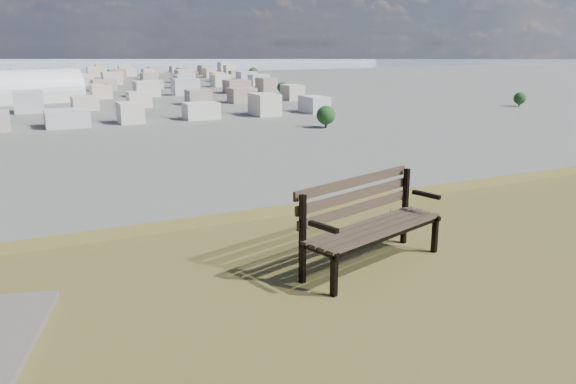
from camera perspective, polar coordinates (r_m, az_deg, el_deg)
park_bench at (r=5.66m, az=8.11°, el=-2.61°), size 1.75×1.01×0.87m
arena at (r=295.51m, az=-24.89°, el=9.15°), size 50.77×29.30×20.14m
city_blocks at (r=397.48m, az=-25.71°, el=10.01°), size 395.00×361.00×7.00m
bay_water at (r=902.74m, az=-26.04°, el=11.67°), size 2400.00×700.00×0.12m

